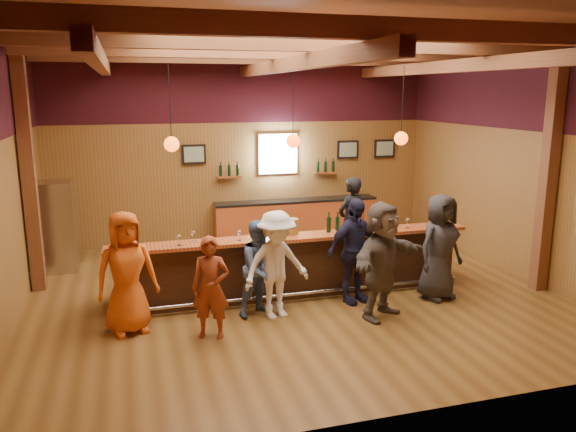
{
  "coord_description": "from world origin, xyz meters",
  "views": [
    {
      "loc": [
        -2.7,
        -9.04,
        3.52
      ],
      "look_at": [
        0.0,
        0.3,
        1.35
      ],
      "focal_mm": 35.0,
      "sensor_mm": 36.0,
      "label": 1
    }
  ],
  "objects_px": {
    "stainless_fridge": "(57,226)",
    "customer_dark": "(440,247)",
    "customer_brown": "(382,260)",
    "ice_bucket": "(291,226)",
    "bartender": "(351,222)",
    "customer_redvest": "(211,288)",
    "customer_navy": "(354,251)",
    "customer_orange": "(126,273)",
    "bar_counter": "(291,263)",
    "back_bar_cabinet": "(296,219)",
    "bottle_a": "(329,224)",
    "customer_denim": "(260,268)",
    "customer_white": "(276,265)"
  },
  "relations": [
    {
      "from": "customer_orange",
      "to": "customer_denim",
      "type": "relative_size",
      "value": 1.18
    },
    {
      "from": "customer_redvest",
      "to": "customer_navy",
      "type": "xyz_separation_m",
      "value": [
        2.52,
        0.72,
        0.14
      ]
    },
    {
      "from": "customer_orange",
      "to": "customer_dark",
      "type": "xyz_separation_m",
      "value": [
        5.16,
        -0.04,
        -0.0
      ]
    },
    {
      "from": "customer_orange",
      "to": "customer_navy",
      "type": "xyz_separation_m",
      "value": [
        3.68,
        0.2,
        -0.02
      ]
    },
    {
      "from": "customer_navy",
      "to": "back_bar_cabinet",
      "type": "bearing_deg",
      "value": 69.48
    },
    {
      "from": "stainless_fridge",
      "to": "customer_dark",
      "type": "relative_size",
      "value": 0.98
    },
    {
      "from": "bottle_a",
      "to": "stainless_fridge",
      "type": "bearing_deg",
      "value": 150.18
    },
    {
      "from": "customer_redvest",
      "to": "ice_bucket",
      "type": "relative_size",
      "value": 5.64
    },
    {
      "from": "customer_orange",
      "to": "back_bar_cabinet",
      "type": "bearing_deg",
      "value": 34.28
    },
    {
      "from": "customer_dark",
      "to": "bottle_a",
      "type": "relative_size",
      "value": 5.11
    },
    {
      "from": "ice_bucket",
      "to": "bartender",
      "type": "bearing_deg",
      "value": 38.7
    },
    {
      "from": "customer_dark",
      "to": "ice_bucket",
      "type": "xyz_separation_m",
      "value": [
        -2.4,
        0.84,
        0.33
      ]
    },
    {
      "from": "customer_white",
      "to": "bartender",
      "type": "distance_m",
      "value": 3.08
    },
    {
      "from": "stainless_fridge",
      "to": "customer_dark",
      "type": "bearing_deg",
      "value": -28.39
    },
    {
      "from": "stainless_fridge",
      "to": "customer_navy",
      "type": "distance_m",
      "value": 5.94
    },
    {
      "from": "customer_denim",
      "to": "customer_white",
      "type": "height_order",
      "value": "customer_white"
    },
    {
      "from": "customer_orange",
      "to": "stainless_fridge",
      "type": "bearing_deg",
      "value": 96.08
    },
    {
      "from": "bar_counter",
      "to": "bartender",
      "type": "distance_m",
      "value": 1.99
    },
    {
      "from": "bar_counter",
      "to": "ice_bucket",
      "type": "distance_m",
      "value": 0.75
    },
    {
      "from": "back_bar_cabinet",
      "to": "customer_redvest",
      "type": "height_order",
      "value": "customer_redvest"
    },
    {
      "from": "customer_denim",
      "to": "customer_navy",
      "type": "xyz_separation_m",
      "value": [
        1.63,
        0.1,
        0.12
      ]
    },
    {
      "from": "bartender",
      "to": "customer_navy",
      "type": "bearing_deg",
      "value": 44.13
    },
    {
      "from": "customer_dark",
      "to": "customer_redvest",
      "type": "bearing_deg",
      "value": 170.12
    },
    {
      "from": "bar_counter",
      "to": "customer_white",
      "type": "height_order",
      "value": "customer_white"
    },
    {
      "from": "customer_white",
      "to": "bartender",
      "type": "relative_size",
      "value": 0.94
    },
    {
      "from": "stainless_fridge",
      "to": "bartender",
      "type": "relative_size",
      "value": 0.98
    },
    {
      "from": "customer_white",
      "to": "customer_navy",
      "type": "relative_size",
      "value": 0.96
    },
    {
      "from": "stainless_fridge",
      "to": "customer_white",
      "type": "height_order",
      "value": "stainless_fridge"
    },
    {
      "from": "back_bar_cabinet",
      "to": "bottle_a",
      "type": "height_order",
      "value": "bottle_a"
    },
    {
      "from": "customer_redvest",
      "to": "ice_bucket",
      "type": "xyz_separation_m",
      "value": [
        1.6,
        1.32,
        0.49
      ]
    },
    {
      "from": "bar_counter",
      "to": "customer_white",
      "type": "distance_m",
      "value": 1.26
    },
    {
      "from": "customer_white",
      "to": "bottle_a",
      "type": "xyz_separation_m",
      "value": [
        1.17,
        0.82,
        0.39
      ]
    },
    {
      "from": "ice_bucket",
      "to": "customer_denim",
      "type": "bearing_deg",
      "value": -135.79
    },
    {
      "from": "customer_brown",
      "to": "ice_bucket",
      "type": "distance_m",
      "value": 1.74
    },
    {
      "from": "customer_orange",
      "to": "customer_dark",
      "type": "bearing_deg",
      "value": -14.95
    },
    {
      "from": "customer_denim",
      "to": "bottle_a",
      "type": "relative_size",
      "value": 4.33
    },
    {
      "from": "stainless_fridge",
      "to": "customer_redvest",
      "type": "bearing_deg",
      "value": -58.3
    },
    {
      "from": "customer_redvest",
      "to": "ice_bucket",
      "type": "height_order",
      "value": "customer_redvest"
    },
    {
      "from": "back_bar_cabinet",
      "to": "ice_bucket",
      "type": "relative_size",
      "value": 14.98
    },
    {
      "from": "customer_orange",
      "to": "bartender",
      "type": "height_order",
      "value": "same"
    },
    {
      "from": "customer_brown",
      "to": "customer_dark",
      "type": "bearing_deg",
      "value": -11.32
    },
    {
      "from": "customer_denim",
      "to": "customer_orange",
      "type": "bearing_deg",
      "value": 158.82
    },
    {
      "from": "back_bar_cabinet",
      "to": "customer_brown",
      "type": "xyz_separation_m",
      "value": [
        -0.15,
        -5.09,
        0.46
      ]
    },
    {
      "from": "back_bar_cabinet",
      "to": "bartender",
      "type": "relative_size",
      "value": 2.18
    },
    {
      "from": "customer_redvest",
      "to": "bartender",
      "type": "relative_size",
      "value": 0.82
    },
    {
      "from": "customer_navy",
      "to": "bottle_a",
      "type": "height_order",
      "value": "customer_navy"
    },
    {
      "from": "customer_brown",
      "to": "ice_bucket",
      "type": "xyz_separation_m",
      "value": [
        -1.09,
        1.32,
        0.31
      ]
    },
    {
      "from": "stainless_fridge",
      "to": "ice_bucket",
      "type": "distance_m",
      "value": 4.86
    },
    {
      "from": "customer_white",
      "to": "customer_navy",
      "type": "distance_m",
      "value": 1.45
    },
    {
      "from": "ice_bucket",
      "to": "customer_navy",
      "type": "bearing_deg",
      "value": -33.03
    }
  ]
}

